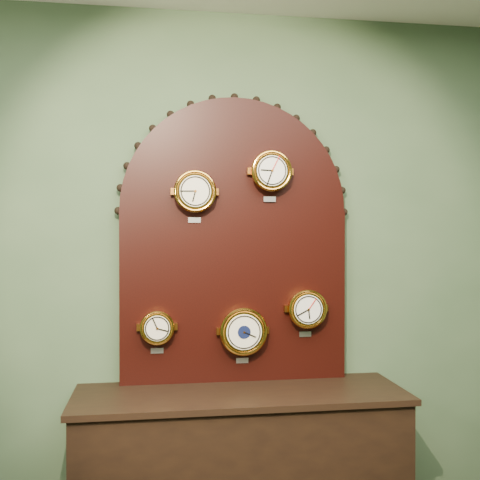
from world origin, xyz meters
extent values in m
plane|color=#435C3F|center=(0.00, 2.50, 1.40)|extent=(4.00, 0.00, 4.00)
cube|color=black|center=(0.00, 2.23, 0.40)|extent=(1.60, 0.50, 0.80)
cube|color=black|center=(0.00, 2.45, 1.28)|extent=(1.20, 0.06, 0.90)
cylinder|color=black|center=(0.00, 2.45, 1.73)|extent=(1.20, 0.06, 1.20)
cylinder|color=orange|center=(-0.21, 2.39, 1.83)|extent=(0.20, 0.08, 0.20)
torus|color=orange|center=(-0.21, 2.36, 1.83)|extent=(0.22, 0.02, 0.22)
cylinder|color=#EEE5CA|center=(-0.21, 2.35, 1.83)|extent=(0.16, 0.01, 0.16)
cube|color=#B3B3BA|center=(-0.21, 2.42, 1.68)|extent=(0.07, 0.01, 0.03)
cylinder|color=orange|center=(0.18, 2.39, 1.94)|extent=(0.20, 0.08, 0.20)
torus|color=orange|center=(0.18, 2.36, 1.94)|extent=(0.22, 0.02, 0.22)
cylinder|color=white|center=(0.18, 2.35, 1.94)|extent=(0.16, 0.01, 0.16)
cube|color=#B3B3BA|center=(0.18, 2.42, 1.79)|extent=(0.07, 0.01, 0.03)
cylinder|color=orange|center=(-0.41, 2.39, 1.13)|extent=(0.16, 0.08, 0.16)
torus|color=orange|center=(-0.41, 2.36, 1.13)|extent=(0.17, 0.02, 0.17)
cylinder|color=#EEE5CA|center=(-0.41, 2.35, 1.13)|extent=(0.13, 0.01, 0.13)
cube|color=#B3B3BA|center=(-0.41, 2.42, 1.01)|extent=(0.06, 0.01, 0.03)
cylinder|color=orange|center=(0.04, 2.39, 1.10)|extent=(0.23, 0.08, 0.23)
torus|color=orange|center=(0.04, 2.36, 1.10)|extent=(0.25, 0.02, 0.25)
cylinder|color=#EEE5CA|center=(0.04, 2.35, 1.10)|extent=(0.19, 0.01, 0.19)
cube|color=#B3B3BA|center=(0.04, 2.42, 0.94)|extent=(0.07, 0.01, 0.03)
cylinder|color=#0C1337|center=(0.04, 2.35, 1.10)|extent=(0.07, 0.00, 0.07)
cylinder|color=orange|center=(0.38, 2.39, 1.21)|extent=(0.19, 0.08, 0.19)
torus|color=orange|center=(0.38, 2.36, 1.21)|extent=(0.21, 0.02, 0.21)
cylinder|color=white|center=(0.38, 2.35, 1.21)|extent=(0.15, 0.01, 0.15)
cube|color=#B3B3BA|center=(0.38, 2.42, 1.07)|extent=(0.07, 0.01, 0.03)
camera|label=1|loc=(-0.42, -0.57, 1.61)|focal=42.91mm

